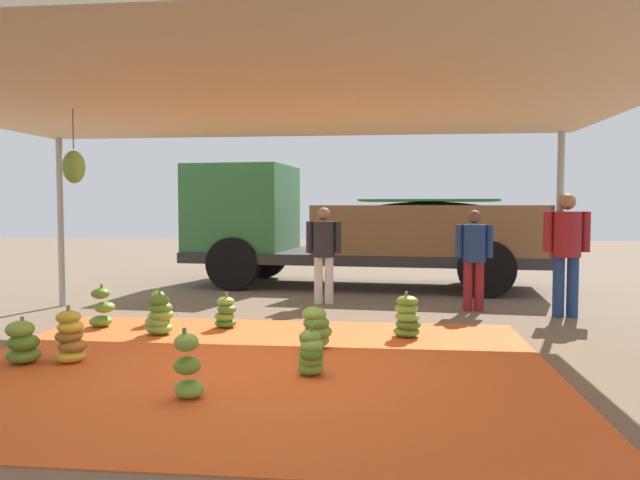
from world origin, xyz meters
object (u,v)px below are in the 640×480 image
at_px(banana_bunch_8, 311,354).
at_px(banana_bunch_10, 160,316).
at_px(banana_bunch_5, 407,318).
at_px(banana_bunch_6, 70,338).
at_px(banana_bunch_7, 102,309).
at_px(cargo_truck_main, 345,226).
at_px(banana_bunch_3, 158,308).
at_px(worker_2, 566,245).
at_px(worker_0, 474,252).
at_px(banana_bunch_1, 316,329).
at_px(banana_bunch_2, 23,344).
at_px(banana_bunch_0, 188,369).
at_px(banana_bunch_9, 226,314).
at_px(worker_1, 324,248).

xyz_separation_m(banana_bunch_8, banana_bunch_10, (-2.07, 1.59, 0.03)).
xyz_separation_m(banana_bunch_5, banana_bunch_6, (-3.43, -1.56, 0.01)).
xyz_separation_m(banana_bunch_7, cargo_truck_main, (2.89, 4.47, 0.94)).
height_order(banana_bunch_6, cargo_truck_main, cargo_truck_main).
height_order(banana_bunch_3, worker_2, worker_2).
bearing_deg(banana_bunch_3, worker_0, 19.61).
relative_size(banana_bunch_1, worker_0, 0.32).
bearing_deg(worker_0, banana_bunch_2, -143.04).
distance_m(banana_bunch_1, banana_bunch_8, 1.11).
height_order(banana_bunch_2, banana_bunch_10, banana_bunch_10).
relative_size(banana_bunch_3, banana_bunch_7, 0.86).
relative_size(banana_bunch_2, worker_2, 0.27).
bearing_deg(worker_2, banana_bunch_7, -166.98).
height_order(worker_0, worker_2, worker_2).
bearing_deg(banana_bunch_5, banana_bunch_2, -156.55).
height_order(banana_bunch_0, cargo_truck_main, cargo_truck_main).
height_order(banana_bunch_0, worker_2, worker_2).
xyz_separation_m(banana_bunch_7, banana_bunch_10, (0.93, -0.39, -0.00)).
xyz_separation_m(banana_bunch_0, banana_bunch_6, (-1.56, 1.00, -0.00)).
bearing_deg(banana_bunch_1, banana_bunch_10, 166.35).
bearing_deg(worker_2, banana_bunch_8, -133.45).
bearing_deg(cargo_truck_main, worker_0, -51.18).
relative_size(banana_bunch_1, banana_bunch_9, 1.07).
height_order(banana_bunch_6, banana_bunch_8, banana_bunch_6).
relative_size(banana_bunch_9, banana_bunch_10, 0.85).
xyz_separation_m(banana_bunch_3, banana_bunch_7, (-0.65, -0.28, 0.02)).
relative_size(banana_bunch_3, banana_bunch_10, 0.89).
bearing_deg(banana_bunch_8, banana_bunch_3, 136.13).
bearing_deg(worker_0, banana_bunch_6, -141.35).
distance_m(banana_bunch_6, worker_1, 4.60).
relative_size(banana_bunch_10, worker_0, 0.35).
bearing_deg(banana_bunch_7, banana_bunch_1, -16.62).
xyz_separation_m(banana_bunch_0, banana_bunch_10, (-1.15, 2.37, -0.01)).
distance_m(banana_bunch_6, worker_2, 6.60).
xyz_separation_m(banana_bunch_2, worker_1, (2.60, 4.12, 0.70)).
relative_size(banana_bunch_8, worker_2, 0.27).
bearing_deg(cargo_truck_main, banana_bunch_8, -89.01).
relative_size(banana_bunch_10, worker_2, 0.31).
bearing_deg(banana_bunch_9, worker_2, 16.25).
distance_m(banana_bunch_0, banana_bunch_8, 1.21).
distance_m(banana_bunch_2, worker_1, 4.93).
xyz_separation_m(worker_1, worker_2, (3.56, -0.80, 0.12)).
xyz_separation_m(banana_bunch_3, banana_bunch_8, (2.35, -2.26, -0.01)).
xyz_separation_m(banana_bunch_5, banana_bunch_7, (-3.94, 0.20, 0.00)).
xyz_separation_m(banana_bunch_2, banana_bunch_3, (0.57, 2.16, 0.01)).
height_order(banana_bunch_1, banana_bunch_10, banana_bunch_10).
distance_m(cargo_truck_main, worker_0, 3.40).
xyz_separation_m(banana_bunch_9, worker_0, (3.38, 1.73, 0.69)).
bearing_deg(banana_bunch_0, worker_0, 57.42).
bearing_deg(banana_bunch_3, banana_bunch_2, -104.76).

